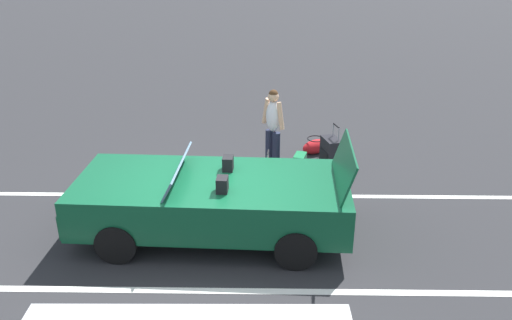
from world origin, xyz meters
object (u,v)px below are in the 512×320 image
(convertible_car, at_px, (200,200))
(suitcase_medium_bright, at_px, (271,183))
(suitcase_large_black, at_px, (330,156))
(duffel_bag, at_px, (315,146))
(traveler_person, at_px, (273,126))
(suitcase_small_carryon, at_px, (300,167))

(convertible_car, height_order, suitcase_medium_bright, convertible_car)
(convertible_car, bearing_deg, suitcase_medium_bright, -131.33)
(suitcase_large_black, distance_m, duffel_bag, 1.07)
(duffel_bag, xyz_separation_m, traveler_person, (0.93, 0.87, 0.77))
(suitcase_large_black, relative_size, traveler_person, 0.61)
(convertible_car, relative_size, duffel_bag, 6.02)
(convertible_car, bearing_deg, suitcase_small_carryon, -127.24)
(convertible_car, bearing_deg, suitcase_large_black, -133.13)
(suitcase_medium_bright, xyz_separation_m, duffel_bag, (-0.97, -2.09, -0.15))
(suitcase_large_black, relative_size, duffel_bag, 1.44)
(suitcase_large_black, height_order, suitcase_small_carryon, suitcase_large_black)
(suitcase_large_black, xyz_separation_m, suitcase_small_carryon, (0.60, 0.22, -0.12))
(suitcase_large_black, distance_m, traveler_person, 1.26)
(suitcase_large_black, bearing_deg, suitcase_medium_bright, 26.94)
(convertible_car, height_order, traveler_person, traveler_person)
(traveler_person, bearing_deg, suitcase_large_black, 129.37)
(suitcase_large_black, height_order, suitcase_medium_bright, suitcase_large_black)
(suitcase_medium_bright, bearing_deg, duffel_bag, 70.38)
(traveler_person, bearing_deg, convertible_car, 22.23)
(suitcase_small_carryon, xyz_separation_m, duffel_bag, (-0.42, -1.25, -0.09))
(suitcase_small_carryon, relative_size, duffel_bag, 0.71)
(suitcase_medium_bright, bearing_deg, suitcase_small_carryon, 61.93)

